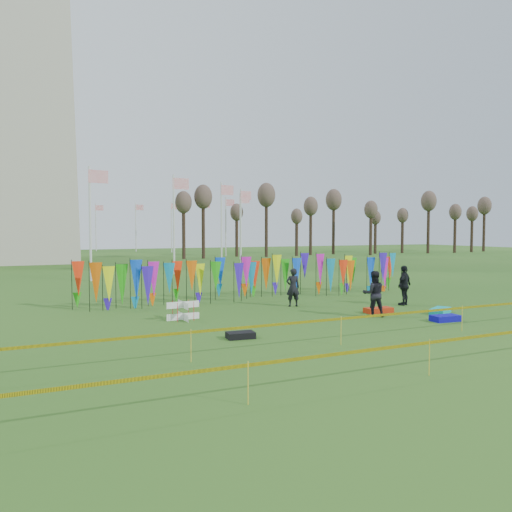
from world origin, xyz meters
name	(u,v)px	position (x,y,z in m)	size (l,w,h in m)	color
ground	(346,325)	(0.00, 0.00, 0.00)	(160.00, 160.00, 0.00)	#234F16
banner_row	(263,275)	(0.28, 7.82, 1.24)	(18.64, 0.64, 2.12)	black
caution_tape_near	(388,316)	(-0.22, -2.67, 0.78)	(26.00, 0.02, 0.90)	#DFC604
caution_tape_far	(481,338)	(-0.22, -6.31, 0.78)	(26.00, 0.02, 0.90)	#DFC604
tree_line	(352,212)	(32.00, 44.00, 6.17)	(53.92, 1.92, 7.84)	#38261C
box_kite	(183,311)	(-5.28, 3.54, 0.38)	(0.68, 0.68, 0.75)	red
person_left	(293,287)	(0.40, 4.81, 0.89)	(0.65, 0.48, 1.79)	black
person_mid	(374,294)	(2.08, 1.01, 0.95)	(0.92, 0.57, 1.89)	black
person_right	(404,285)	(5.38, 2.92, 0.95)	(1.11, 0.63, 1.89)	black
kite_bag_blue	(445,318)	(3.98, -1.02, 0.12)	(1.13, 0.59, 0.24)	#0D0BB3
kite_bag_red	(378,310)	(2.88, 1.69, 0.11)	(1.22, 0.56, 0.22)	red
kite_bag_black	(241,335)	(-4.52, -0.48, 0.11)	(0.92, 0.53, 0.21)	black
kite_bag_teal	(440,311)	(5.15, 0.41, 0.12)	(1.23, 0.59, 0.23)	#0CB0AF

